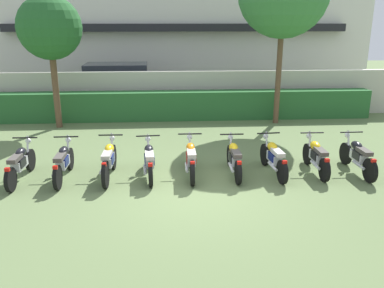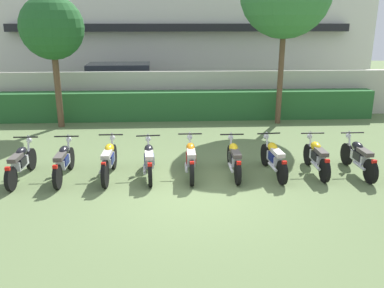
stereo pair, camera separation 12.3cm
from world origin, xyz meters
name	(u,v)px [view 1 (the left image)]	position (x,y,z in m)	size (l,w,h in m)	color
ground	(196,191)	(0.00, 0.00, 0.00)	(60.00, 60.00, 0.00)	#607547
building	(176,30)	(0.00, 14.77, 3.22)	(19.36, 6.50, 6.45)	silver
compound_wall	(181,93)	(0.00, 7.66, 0.89)	(18.39, 0.30, 1.79)	#BCB7A8
hedge_row	(182,105)	(0.00, 6.96, 0.55)	(14.72, 0.70, 1.10)	#28602D
parked_car	(121,85)	(-2.63, 9.72, 0.94)	(4.55, 2.18, 1.89)	black
tree_near_inspector	(50,28)	(-4.50, 6.06, 3.45)	(2.17, 2.17, 4.56)	brown
motorcycle_in_row_0	(20,163)	(-4.14, 0.96, 0.44)	(0.60, 1.91, 0.94)	black
motorcycle_in_row_1	(63,162)	(-3.13, 0.98, 0.44)	(0.60, 1.87, 0.94)	black
motorcycle_in_row_2	(109,160)	(-2.04, 0.98, 0.46)	(0.60, 1.89, 0.98)	black
motorcycle_in_row_3	(149,160)	(-1.07, 0.98, 0.44)	(0.60, 1.80, 0.94)	black
motorcycle_in_row_4	(191,158)	(-0.05, 1.00, 0.45)	(0.60, 1.88, 0.96)	black
motorcycle_in_row_5	(234,158)	(1.03, 0.98, 0.44)	(0.60, 1.80, 0.94)	black
motorcycle_in_row_6	(274,157)	(2.02, 0.96, 0.44)	(0.60, 1.88, 0.95)	black
motorcycle_in_row_7	(316,156)	(3.11, 0.99, 0.44)	(0.60, 1.77, 0.94)	black
motorcycle_in_row_8	(358,156)	(4.15, 0.90, 0.44)	(0.60, 1.88, 0.95)	black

